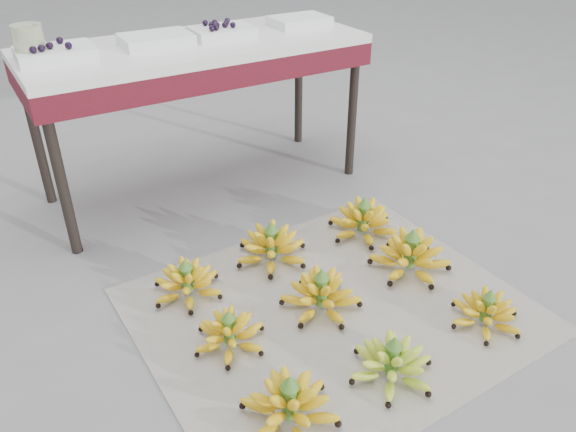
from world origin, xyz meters
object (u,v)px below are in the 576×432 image
bunch_front_left (290,405)px  bunch_back_left (187,283)px  tray_right (222,31)px  glass_jar (30,44)px  bunch_mid_center (321,295)px  tray_left (156,40)px  bunch_back_center (272,247)px  bunch_front_right (486,312)px  bunch_mid_right (410,256)px  vendor_table (197,60)px  bunch_back_right (363,221)px  newspaper_mat (332,310)px  tray_far_left (55,53)px  bunch_mid_left (230,333)px  tray_far_right (299,21)px  bunch_front_center (392,363)px

bunch_front_left → bunch_back_left: size_ratio=1.27×
tray_right → glass_jar: (-0.76, 0.01, 0.04)m
bunch_front_left → bunch_mid_center: same height
tray_left → tray_right: bearing=-2.2°
bunch_back_left → tray_right: 1.11m
bunch_mid_center → bunch_back_center: (-0.00, 0.33, 0.00)m
bunch_front_right → bunch_back_center: 0.80m
bunch_back_left → bunch_back_center: bearing=6.0°
bunch_mid_right → bunch_back_left: 0.82m
vendor_table → bunch_back_right: bearing=-62.9°
newspaper_mat → vendor_table: (0.01, 1.06, 0.61)m
bunch_mid_center → bunch_front_left: bearing=-141.1°
bunch_back_left → tray_far_left: size_ratio=0.89×
bunch_back_left → bunch_back_right: bearing=1.0°
bunch_mid_left → bunch_mid_center: size_ratio=0.87×
bunch_back_left → tray_far_right: tray_far_right is taller
bunch_mid_left → bunch_mid_right: 0.75m
bunch_front_right → bunch_mid_left: size_ratio=1.14×
tray_right → bunch_mid_center: bearing=-99.2°
tray_left → tray_far_right: (0.69, 0.00, -0.00)m
bunch_mid_right → tray_far_right: size_ratio=1.16×
bunch_front_center → tray_far_right: size_ratio=1.27×
bunch_front_center → tray_left: size_ratio=1.17×
bunch_back_center → tray_far_left: 1.09m
bunch_front_right → bunch_mid_right: size_ratio=0.98×
bunch_mid_left → bunch_back_left: size_ratio=1.03×
tray_far_right → bunch_mid_left: bearing=-131.0°
tray_far_right → bunch_mid_center: bearing=-118.5°
bunch_front_center → tray_far_right: tray_far_right is taller
bunch_front_center → bunch_back_left: 0.76m
bunch_back_left → bunch_back_center: bunch_back_center is taller
newspaper_mat → tray_far_right: 1.40m
newspaper_mat → tray_far_right: tray_far_right is taller
bunch_mid_center → bunch_front_center: bearing=-96.4°
vendor_table → tray_right: tray_right is taller
bunch_front_right → bunch_front_left: bearing=-160.0°
tray_right → tray_far_right: (0.40, 0.01, -0.00)m
bunch_mid_center → bunch_back_left: bearing=133.1°
bunch_mid_right → tray_left: 1.33m
bunch_mid_right → glass_jar: glass_jar is taller
bunch_back_center → glass_jar: bearing=141.9°
tray_left → bunch_mid_right: bearing=-63.0°
bunch_back_right → tray_far_left: bearing=148.4°
newspaper_mat → bunch_back_left: bearing=139.5°
tray_right → bunch_back_right: bearing=-71.6°
bunch_front_left → bunch_mid_right: (0.74, 0.35, 0.01)m
newspaper_mat → bunch_mid_center: bearing=135.6°
newspaper_mat → bunch_front_right: 0.51m
bunch_front_right → vendor_table: 1.53m
bunch_front_left → tray_far_left: 1.54m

